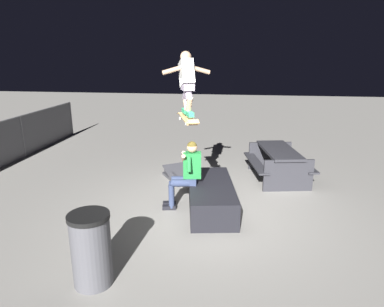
% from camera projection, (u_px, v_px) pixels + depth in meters
% --- Properties ---
extents(ground_plane, '(40.00, 40.00, 0.00)m').
position_uv_depth(ground_plane, '(207.00, 213.00, 6.55)').
color(ground_plane, gray).
extents(ledge_box_main, '(2.11, 1.15, 0.51)m').
position_uv_depth(ledge_box_main, '(211.00, 196.00, 6.70)').
color(ledge_box_main, black).
rests_on(ledge_box_main, ground).
extents(person_sitting_on_ledge, '(0.60, 0.78, 1.34)m').
position_uv_depth(person_sitting_on_ledge, '(186.00, 171.00, 6.59)').
color(person_sitting_on_ledge, '#2D3856').
rests_on(person_sitting_on_ledge, ground).
extents(skateboard, '(1.02, 0.55, 0.13)m').
position_uv_depth(skateboard, '(188.00, 118.00, 6.30)').
color(skateboard, '#AD8451').
extents(skater_airborne, '(0.63, 0.86, 1.12)m').
position_uv_depth(skater_airborne, '(187.00, 80.00, 6.16)').
color(skater_airborne, '#2D9E66').
extents(kicker_ramp, '(1.28, 1.23, 0.34)m').
position_uv_depth(kicker_ramp, '(185.00, 176.00, 8.38)').
color(kicker_ramp, '#38383D').
rests_on(kicker_ramp, ground).
extents(picnic_table_back, '(1.92, 1.63, 0.75)m').
position_uv_depth(picnic_table_back, '(279.00, 159.00, 8.20)').
color(picnic_table_back, '#28282D').
rests_on(picnic_table_back, ground).
extents(trash_bin, '(0.53, 0.53, 0.99)m').
position_uv_depth(trash_bin, '(91.00, 249.00, 4.42)').
color(trash_bin, '#47474C').
rests_on(trash_bin, ground).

